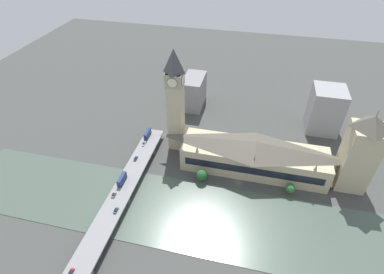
% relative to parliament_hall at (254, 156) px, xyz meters
% --- Properties ---
extents(ground_plane, '(600.00, 600.00, 0.00)m').
position_rel_parliament_hall_xyz_m(ground_plane, '(-16.27, 8.00, -12.21)').
color(ground_plane, '#424442').
extents(river_water, '(53.34, 360.00, 0.30)m').
position_rel_parliament_hall_xyz_m(river_water, '(-48.94, 8.00, -12.06)').
color(river_water, '#47564C').
rests_on(river_water, ground_plane).
extents(parliament_hall, '(27.00, 99.15, 24.61)m').
position_rel_parliament_hall_xyz_m(parliament_hall, '(0.00, 0.00, 0.00)').
color(parliament_hall, '#C1B28E').
rests_on(parliament_hall, ground_plane).
extents(clock_tower, '(11.76, 11.76, 78.36)m').
position_rel_parliament_hall_xyz_m(clock_tower, '(12.32, 58.86, 29.70)').
color(clock_tower, '#C1B28E').
rests_on(clock_tower, ground_plane).
extents(victoria_tower, '(18.48, 18.48, 58.77)m').
position_rel_parliament_hall_xyz_m(victoria_tower, '(0.06, -62.82, 15.17)').
color(victoria_tower, '#C1B28E').
rests_on(victoria_tower, ground_plane).
extents(road_bridge, '(138.69, 13.58, 5.88)m').
position_rel_parliament_hall_xyz_m(road_bridge, '(-48.94, 78.94, -7.46)').
color(road_bridge, slate).
rests_on(road_bridge, ground_plane).
extents(double_decker_bus_lead, '(10.52, 2.58, 4.92)m').
position_rel_parliament_hall_xyz_m(double_decker_bus_lead, '(-38.42, 81.78, -3.64)').
color(double_decker_bus_lead, navy).
rests_on(double_decker_bus_lead, road_bridge).
extents(double_decker_bus_mid, '(10.74, 2.47, 4.87)m').
position_rel_parliament_hall_xyz_m(double_decker_bus_mid, '(10.91, 82.09, -3.67)').
color(double_decker_bus_mid, navy).
rests_on(double_decker_bus_mid, road_bridge).
extents(car_northbound_lead, '(4.48, 1.76, 1.44)m').
position_rel_parliament_hall_xyz_m(car_northbound_lead, '(-15.85, 81.41, -5.61)').
color(car_northbound_lead, navy).
rests_on(car_northbound_lead, road_bridge).
extents(car_northbound_mid, '(4.65, 1.75, 1.38)m').
position_rel_parliament_hall_xyz_m(car_northbound_mid, '(0.99, 81.55, -5.63)').
color(car_northbound_mid, silver).
rests_on(car_northbound_mid, road_bridge).
extents(car_northbound_tail, '(3.94, 1.77, 1.33)m').
position_rel_parliament_hall_xyz_m(car_northbound_tail, '(-100.95, 81.59, -5.67)').
color(car_northbound_tail, maroon).
rests_on(car_northbound_tail, road_bridge).
extents(car_southbound_lead, '(4.44, 1.87, 1.34)m').
position_rel_parliament_hall_xyz_m(car_southbound_lead, '(-61.04, 75.96, -5.67)').
color(car_southbound_lead, '#2D5638').
rests_on(car_southbound_lead, road_bridge).
extents(car_southbound_mid, '(4.21, 1.89, 1.39)m').
position_rel_parliament_hall_xyz_m(car_southbound_mid, '(-50.48, 82.22, -5.64)').
color(car_southbound_mid, slate).
rests_on(car_southbound_mid, road_bridge).
extents(city_block_west, '(26.01, 24.55, 36.93)m').
position_rel_parliament_hall_xyz_m(city_block_west, '(61.45, -51.35, 6.25)').
color(city_block_west, '#939399').
rests_on(city_block_west, ground_plane).
extents(city_block_center, '(31.32, 17.43, 28.23)m').
position_rel_parliament_hall_xyz_m(city_block_center, '(73.01, 59.56, 1.90)').
color(city_block_center, gray).
rests_on(city_block_center, ground_plane).
extents(tree_embankment_near, '(7.55, 7.55, 9.33)m').
position_rel_parliament_hall_xyz_m(tree_embankment_near, '(-20.16, 32.60, -6.67)').
color(tree_embankment_near, brown).
rests_on(tree_embankment_near, ground_plane).
extents(tree_embankment_mid, '(6.23, 6.23, 8.41)m').
position_rel_parliament_hall_xyz_m(tree_embankment_mid, '(-18.38, -25.21, -6.94)').
color(tree_embankment_mid, brown).
rests_on(tree_embankment_mid, ground_plane).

